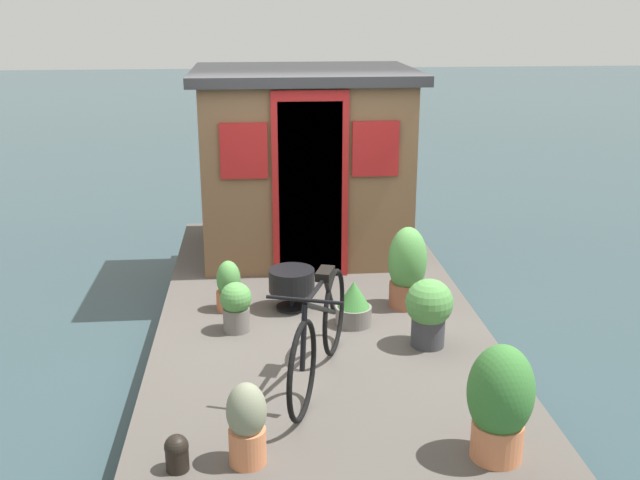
% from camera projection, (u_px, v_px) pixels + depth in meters
% --- Properties ---
extents(ground_plane, '(60.00, 60.00, 0.00)m').
position_uv_depth(ground_plane, '(318.00, 352.00, 6.65)').
color(ground_plane, '#2D4247').
extents(houseboat_deck, '(5.56, 2.71, 0.41)m').
position_uv_depth(houseboat_deck, '(318.00, 331.00, 6.59)').
color(houseboat_deck, '#4C4742').
rests_on(houseboat_deck, ground_plane).
extents(houseboat_cabin, '(1.84, 2.25, 1.92)m').
position_uv_depth(houseboat_cabin, '(304.00, 161.00, 7.82)').
color(houseboat_cabin, brown).
rests_on(houseboat_cabin, houseboat_deck).
extents(bicycle, '(1.55, 0.64, 0.79)m').
position_uv_depth(bicycle, '(319.00, 334.00, 5.18)').
color(bicycle, black).
rests_on(bicycle, houseboat_deck).
extents(potted_plant_succulent, '(0.34, 0.34, 0.73)m').
position_uv_depth(potted_plant_succulent, '(407.00, 268.00, 6.49)').
color(potted_plant_succulent, '#935138').
rests_on(potted_plant_succulent, houseboat_deck).
extents(potted_plant_basil, '(0.23, 0.23, 0.51)m').
position_uv_depth(potted_plant_basil, '(247.00, 424.00, 4.28)').
color(potted_plant_basil, '#C6754C').
rests_on(potted_plant_basil, houseboat_deck).
extents(potted_plant_lavender, '(0.39, 0.39, 0.72)m').
position_uv_depth(potted_plant_lavender, '(500.00, 401.00, 4.30)').
color(potted_plant_lavender, '#C6754C').
rests_on(potted_plant_lavender, houseboat_deck).
extents(potted_plant_geranium, '(0.37, 0.37, 0.54)m').
position_uv_depth(potted_plant_geranium, '(429.00, 310.00, 5.75)').
color(potted_plant_geranium, '#38383D').
rests_on(potted_plant_geranium, houseboat_deck).
extents(potted_plant_rosemary, '(0.22, 0.22, 0.45)m').
position_uv_depth(potted_plant_rosemary, '(229.00, 287.00, 6.46)').
color(potted_plant_rosemary, '#B2603D').
rests_on(potted_plant_rosemary, houseboat_deck).
extents(potted_plant_fern, '(0.30, 0.30, 0.38)m').
position_uv_depth(potted_plant_fern, '(354.00, 304.00, 6.17)').
color(potted_plant_fern, slate).
rests_on(potted_plant_fern, houseboat_deck).
extents(potted_plant_ivy, '(0.26, 0.26, 0.41)m').
position_uv_depth(potted_plant_ivy, '(236.00, 305.00, 6.04)').
color(potted_plant_ivy, slate).
rests_on(potted_plant_ivy, houseboat_deck).
extents(charcoal_grill, '(0.40, 0.40, 0.36)m').
position_uv_depth(charcoal_grill, '(292.00, 282.00, 6.47)').
color(charcoal_grill, black).
rests_on(charcoal_grill, houseboat_deck).
extents(mooring_bollard, '(0.14, 0.14, 0.22)m').
position_uv_depth(mooring_bollard, '(177.00, 452.00, 4.26)').
color(mooring_bollard, black).
rests_on(mooring_bollard, houseboat_deck).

